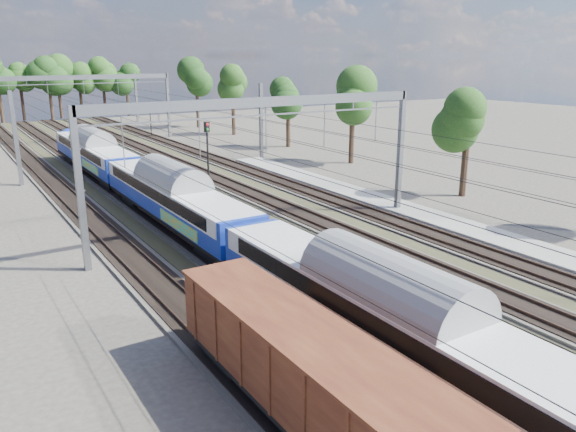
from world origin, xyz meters
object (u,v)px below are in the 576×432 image
freight_boxcar (305,371)px  signal_near (208,152)px  emu_train (175,192)px  signal_far (150,115)px  worker (99,133)px

freight_boxcar → signal_near: (9.41, 27.78, 2.06)m
emu_train → signal_far: signal_far is taller
worker → signal_far: (7.18, -1.35, 2.27)m
emu_train → signal_far: size_ratio=12.81×
worker → signal_far: signal_far is taller
worker → freight_boxcar: bearing=-179.2°
signal_far → signal_near: bearing=-85.4°
freight_boxcar → signal_far: size_ratio=2.57×
emu_train → freight_boxcar: 22.82m
worker → signal_near: size_ratio=0.29×
emu_train → freight_boxcar: emu_train is taller
signal_near → signal_far: 40.75m
worker → signal_near: (-1.71, -41.12, 3.17)m
emu_train → worker: size_ratio=34.75×
emu_train → freight_boxcar: bearing=-101.4°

